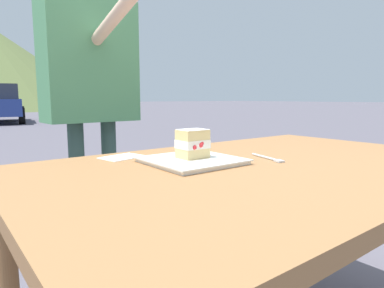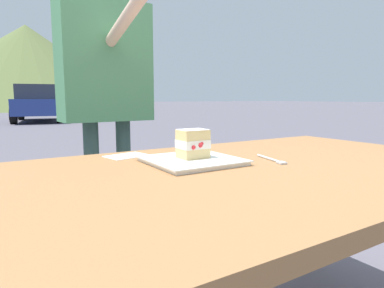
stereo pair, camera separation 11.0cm
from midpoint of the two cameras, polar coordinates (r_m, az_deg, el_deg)
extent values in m
cylinder|color=olive|center=(1.33, -31.06, -20.28)|extent=(0.07, 0.07, 0.70)
cylinder|color=olive|center=(2.03, 14.43, -9.67)|extent=(0.07, 0.07, 0.70)
cube|color=olive|center=(1.14, 9.53, -4.11)|extent=(1.56, 0.97, 0.04)
cube|color=white|center=(1.11, -2.84, -2.96)|extent=(0.27, 0.27, 0.01)
cube|color=white|center=(1.11, -2.85, -2.55)|extent=(0.28, 0.28, 0.00)
cube|color=#E0C17A|center=(1.11, -2.73, -1.55)|extent=(0.09, 0.07, 0.03)
cube|color=white|center=(1.11, -2.74, 0.00)|extent=(0.09, 0.08, 0.03)
sphere|color=red|center=(1.08, -1.42, -0.18)|extent=(0.02, 0.02, 0.02)
sphere|color=red|center=(1.09, -1.27, 0.06)|extent=(0.02, 0.02, 0.02)
sphere|color=red|center=(1.07, -2.54, -0.60)|extent=(0.02, 0.02, 0.02)
cube|color=#E0C17A|center=(1.10, -2.75, 1.57)|extent=(0.09, 0.07, 0.03)
cube|color=white|center=(1.10, -2.76, 2.44)|extent=(0.09, 0.07, 0.00)
cylinder|color=silver|center=(1.22, 9.60, -2.19)|extent=(0.04, 0.14, 0.01)
cube|color=silver|center=(1.15, 11.94, -2.85)|extent=(0.03, 0.03, 0.01)
cube|color=white|center=(1.25, -14.20, -2.19)|extent=(0.16, 0.13, 0.00)
cylinder|color=#334B43|center=(1.83, -20.31, -9.65)|extent=(0.08, 0.08, 0.83)
cylinder|color=#334B43|center=(1.89, -15.29, -8.87)|extent=(0.08, 0.08, 0.83)
cube|color=#4C895B|center=(1.79, -18.72, 13.14)|extent=(0.46, 0.21, 0.59)
cylinder|color=beige|center=(1.59, -15.58, 19.39)|extent=(0.08, 0.48, 0.22)
cylinder|color=black|center=(16.47, -27.08, 4.69)|extent=(0.33, 0.63, 0.60)
cylinder|color=black|center=(13.92, -27.08, 4.28)|extent=(0.33, 0.63, 0.60)
camera|label=1|loc=(0.05, -92.86, -0.39)|focal=31.48mm
camera|label=2|loc=(0.05, 87.14, 0.39)|focal=31.48mm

